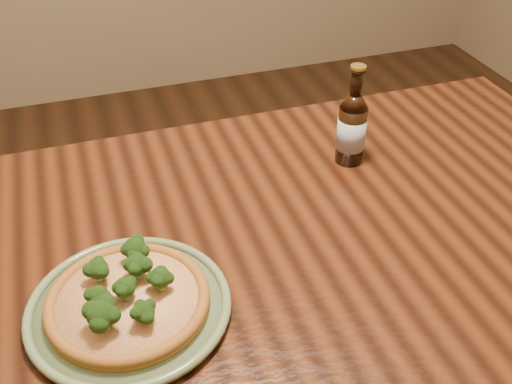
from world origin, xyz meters
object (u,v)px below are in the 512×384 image
object	(u,v)px
pizza	(127,299)
beer_bottle	(352,127)
table	(229,305)
plate	(129,307)

from	to	relation	value
pizza	beer_bottle	world-z (taller)	beer_bottle
table	pizza	size ratio (longest dim) A/B	6.76
plate	pizza	xyz separation A→B (m)	(-0.00, 0.00, 0.02)
plate	pizza	bearing A→B (deg)	104.80
pizza	beer_bottle	bearing A→B (deg)	28.85
table	pizza	xyz separation A→B (m)	(-0.16, -0.05, 0.12)
pizza	plate	bearing A→B (deg)	-75.20
plate	pizza	size ratio (longest dim) A/B	1.26
beer_bottle	table	bearing A→B (deg)	-156.76
table	beer_bottle	size ratio (longest dim) A/B	7.85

